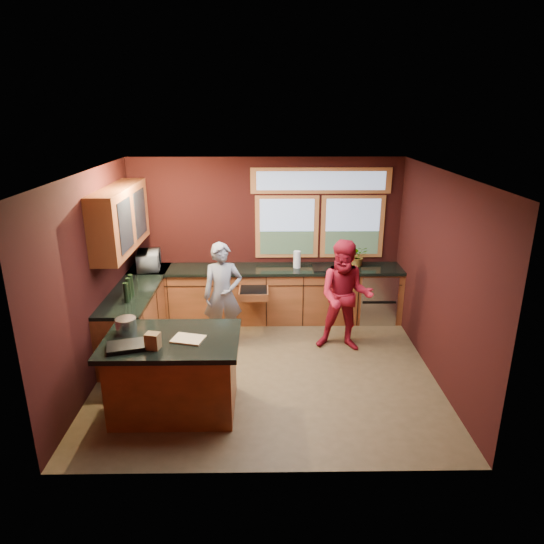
{
  "coord_description": "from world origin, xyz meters",
  "views": [
    {
      "loc": [
        -0.01,
        -5.92,
        3.44
      ],
      "look_at": [
        0.08,
        0.4,
        1.29
      ],
      "focal_mm": 32.0,
      "sensor_mm": 36.0,
      "label": 1
    }
  ],
  "objects_px": {
    "island": "(174,374)",
    "stock_pot": "(126,326)",
    "cutting_board": "(188,339)",
    "person_grey": "(223,295)",
    "person_red": "(345,296)"
  },
  "relations": [
    {
      "from": "person_grey",
      "to": "person_red",
      "type": "height_order",
      "value": "person_red"
    },
    {
      "from": "island",
      "to": "cutting_board",
      "type": "xyz_separation_m",
      "value": [
        0.2,
        -0.05,
        0.48
      ]
    },
    {
      "from": "person_grey",
      "to": "stock_pot",
      "type": "relative_size",
      "value": 6.66
    },
    {
      "from": "island",
      "to": "person_red",
      "type": "height_order",
      "value": "person_red"
    },
    {
      "from": "island",
      "to": "stock_pot",
      "type": "bearing_deg",
      "value": 164.74
    },
    {
      "from": "person_red",
      "to": "stock_pot",
      "type": "height_order",
      "value": "person_red"
    },
    {
      "from": "cutting_board",
      "to": "stock_pot",
      "type": "relative_size",
      "value": 1.46
    },
    {
      "from": "person_red",
      "to": "cutting_board",
      "type": "distance_m",
      "value": 2.58
    },
    {
      "from": "cutting_board",
      "to": "stock_pot",
      "type": "xyz_separation_m",
      "value": [
        -0.75,
        0.2,
        0.08
      ]
    },
    {
      "from": "island",
      "to": "cutting_board",
      "type": "relative_size",
      "value": 4.43
    },
    {
      "from": "cutting_board",
      "to": "stock_pot",
      "type": "distance_m",
      "value": 0.78
    },
    {
      "from": "person_red",
      "to": "person_grey",
      "type": "bearing_deg",
      "value": -174.49
    },
    {
      "from": "island",
      "to": "person_grey",
      "type": "bearing_deg",
      "value": 75.38
    },
    {
      "from": "island",
      "to": "person_red",
      "type": "xyz_separation_m",
      "value": [
        2.24,
        1.53,
        0.36
      ]
    },
    {
      "from": "person_red",
      "to": "stock_pot",
      "type": "distance_m",
      "value": 3.12
    }
  ]
}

